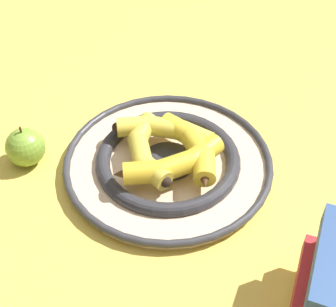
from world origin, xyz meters
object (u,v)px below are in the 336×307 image
at_px(decorative_bowl, 168,161).
at_px(banana_b, 193,147).
at_px(banana_a, 173,164).
at_px(banana_c, 167,131).
at_px(banana_d, 145,149).
at_px(apple, 26,147).

xyz_separation_m(decorative_bowl, banana_b, (0.02, 0.04, 0.04)).
distance_m(banana_a, banana_c, 0.09).
xyz_separation_m(banana_c, banana_d, (0.03, -0.06, -0.00)).
bearing_deg(apple, banana_b, 64.33).
bearing_deg(banana_b, banana_c, 20.88).
relative_size(decorative_bowl, banana_b, 1.97).
distance_m(decorative_bowl, apple, 0.26).
height_order(banana_b, apple, apple).
distance_m(banana_b, banana_c, 0.07).
xyz_separation_m(decorative_bowl, banana_c, (-0.04, 0.02, 0.04)).
height_order(banana_b, banana_c, banana_b).
distance_m(decorative_bowl, banana_d, 0.06).
relative_size(banana_b, banana_c, 1.12).
distance_m(decorative_bowl, banana_a, 0.06).
height_order(banana_a, banana_c, banana_a).
xyz_separation_m(banana_b, apple, (-0.13, -0.28, -0.02)).
height_order(banana_a, apple, apple).
bearing_deg(banana_a, banana_b, 22.99).
distance_m(banana_a, banana_d, 0.06).
relative_size(decorative_bowl, apple, 4.55).
distance_m(banana_b, banana_d, 0.09).
relative_size(banana_a, banana_b, 1.08).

